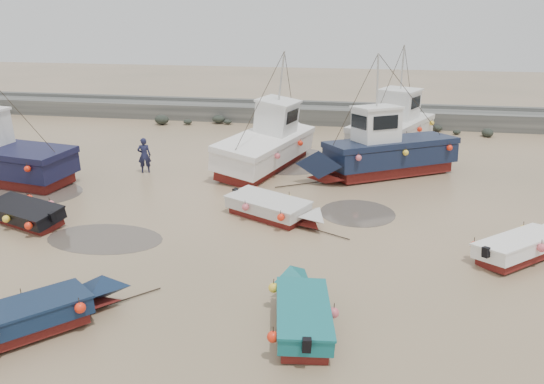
{
  "coord_description": "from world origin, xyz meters",
  "views": [
    {
      "loc": [
        5.84,
        -17.93,
        8.44
      ],
      "look_at": [
        2.35,
        1.79,
        1.4
      ],
      "focal_mm": 35.0,
      "sensor_mm": 36.0,
      "label": 1
    }
  ],
  "objects_px": {
    "dinghy_1": "(25,316)",
    "dinghy_3": "(528,243)",
    "dinghy_2": "(302,307)",
    "dinghy_5": "(275,207)",
    "cabin_boat_3": "(395,127)",
    "cabin_boat_2": "(381,151)",
    "cabin_boat_1": "(268,142)",
    "dinghy_4": "(20,209)",
    "person": "(146,172)"
  },
  "relations": [
    {
      "from": "dinghy_1",
      "to": "dinghy_5",
      "type": "height_order",
      "value": "same"
    },
    {
      "from": "cabin_boat_3",
      "to": "dinghy_4",
      "type": "bearing_deg",
      "value": -111.37
    },
    {
      "from": "cabin_boat_2",
      "to": "dinghy_5",
      "type": "bearing_deg",
      "value": 116.42
    },
    {
      "from": "dinghy_2",
      "to": "cabin_boat_2",
      "type": "xyz_separation_m",
      "value": [
        2.37,
        14.5,
        0.78
      ]
    },
    {
      "from": "cabin_boat_2",
      "to": "dinghy_1",
      "type": "bearing_deg",
      "value": 118.08
    },
    {
      "from": "dinghy_3",
      "to": "cabin_boat_3",
      "type": "xyz_separation_m",
      "value": [
        -4.02,
        14.93,
        0.79
      ]
    },
    {
      "from": "dinghy_4",
      "to": "dinghy_1",
      "type": "bearing_deg",
      "value": -124.64
    },
    {
      "from": "dinghy_4",
      "to": "dinghy_5",
      "type": "xyz_separation_m",
      "value": [
        10.26,
        2.14,
        -0.0
      ]
    },
    {
      "from": "dinghy_4",
      "to": "dinghy_3",
      "type": "bearing_deg",
      "value": -69.16
    },
    {
      "from": "dinghy_2",
      "to": "dinghy_4",
      "type": "distance_m",
      "value": 13.46
    },
    {
      "from": "person",
      "to": "dinghy_3",
      "type": "bearing_deg",
      "value": 137.14
    },
    {
      "from": "dinghy_2",
      "to": "dinghy_3",
      "type": "distance_m",
      "value": 9.23
    },
    {
      "from": "dinghy_1",
      "to": "dinghy_2",
      "type": "bearing_deg",
      "value": 56.55
    },
    {
      "from": "person",
      "to": "cabin_boat_2",
      "type": "bearing_deg",
      "value": 167.47
    },
    {
      "from": "dinghy_4",
      "to": "cabin_boat_1",
      "type": "relative_size",
      "value": 0.52
    },
    {
      "from": "cabin_boat_2",
      "to": "cabin_boat_3",
      "type": "relative_size",
      "value": 0.94
    },
    {
      "from": "dinghy_2",
      "to": "cabin_boat_1",
      "type": "xyz_separation_m",
      "value": [
        -3.76,
        15.4,
        0.76
      ]
    },
    {
      "from": "cabin_boat_1",
      "to": "dinghy_4",
      "type": "bearing_deg",
      "value": -114.78
    },
    {
      "from": "cabin_boat_1",
      "to": "cabin_boat_2",
      "type": "bearing_deg",
      "value": 7.55
    },
    {
      "from": "dinghy_1",
      "to": "cabin_boat_2",
      "type": "height_order",
      "value": "cabin_boat_2"
    },
    {
      "from": "dinghy_1",
      "to": "dinghy_3",
      "type": "distance_m",
      "value": 16.38
    },
    {
      "from": "cabin_boat_3",
      "to": "dinghy_1",
      "type": "bearing_deg",
      "value": -90.95
    },
    {
      "from": "dinghy_4",
      "to": "cabin_boat_3",
      "type": "xyz_separation_m",
      "value": [
        15.64,
        15.08,
        0.79
      ]
    },
    {
      "from": "dinghy_1",
      "to": "dinghy_2",
      "type": "distance_m",
      "value": 7.52
    },
    {
      "from": "dinghy_1",
      "to": "dinghy_3",
      "type": "xyz_separation_m",
      "value": [
        14.67,
        7.28,
        0.01
      ]
    },
    {
      "from": "dinghy_1",
      "to": "person",
      "type": "height_order",
      "value": "dinghy_1"
    },
    {
      "from": "dinghy_5",
      "to": "person",
      "type": "bearing_deg",
      "value": -95.85
    },
    {
      "from": "cabin_boat_2",
      "to": "dinghy_2",
      "type": "bearing_deg",
      "value": 139.69
    },
    {
      "from": "dinghy_4",
      "to": "cabin_boat_3",
      "type": "distance_m",
      "value": 21.74
    },
    {
      "from": "dinghy_2",
      "to": "person",
      "type": "distance_m",
      "value": 16.29
    },
    {
      "from": "dinghy_1",
      "to": "cabin_boat_1",
      "type": "xyz_separation_m",
      "value": [
        3.56,
        17.09,
        0.78
      ]
    },
    {
      "from": "dinghy_2",
      "to": "dinghy_5",
      "type": "distance_m",
      "value": 7.85
    },
    {
      "from": "cabin_boat_2",
      "to": "person",
      "type": "relative_size",
      "value": 4.85
    },
    {
      "from": "dinghy_5",
      "to": "cabin_boat_1",
      "type": "bearing_deg",
      "value": -140.0
    },
    {
      "from": "dinghy_1",
      "to": "dinghy_4",
      "type": "distance_m",
      "value": 8.7
    },
    {
      "from": "dinghy_2",
      "to": "dinghy_4",
      "type": "bearing_deg",
      "value": 146.65
    },
    {
      "from": "dinghy_2",
      "to": "cabin_boat_1",
      "type": "distance_m",
      "value": 15.87
    },
    {
      "from": "cabin_boat_2",
      "to": "person",
      "type": "bearing_deg",
      "value": 66.62
    },
    {
      "from": "cabin_boat_1",
      "to": "cabin_boat_3",
      "type": "height_order",
      "value": "same"
    },
    {
      "from": "dinghy_5",
      "to": "cabin_boat_3",
      "type": "distance_m",
      "value": 14.04
    },
    {
      "from": "dinghy_3",
      "to": "cabin_boat_2",
      "type": "xyz_separation_m",
      "value": [
        -4.98,
        8.91,
        0.79
      ]
    },
    {
      "from": "dinghy_1",
      "to": "dinghy_2",
      "type": "height_order",
      "value": "same"
    },
    {
      "from": "dinghy_3",
      "to": "dinghy_5",
      "type": "height_order",
      "value": "same"
    },
    {
      "from": "dinghy_1",
      "to": "dinghy_3",
      "type": "relative_size",
      "value": 1.1
    },
    {
      "from": "dinghy_2",
      "to": "cabin_boat_3",
      "type": "relative_size",
      "value": 0.54
    },
    {
      "from": "cabin_boat_1",
      "to": "person",
      "type": "relative_size",
      "value": 5.64
    },
    {
      "from": "cabin_boat_3",
      "to": "person",
      "type": "xyz_separation_m",
      "value": [
        -13.33,
        -7.68,
        -1.34
      ]
    },
    {
      "from": "cabin_boat_1",
      "to": "dinghy_5",
      "type": "bearing_deg",
      "value": -61.81
    },
    {
      "from": "dinghy_3",
      "to": "cabin_boat_2",
      "type": "distance_m",
      "value": 10.24
    },
    {
      "from": "cabin_boat_1",
      "to": "dinghy_1",
      "type": "bearing_deg",
      "value": -85.92
    }
  ]
}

